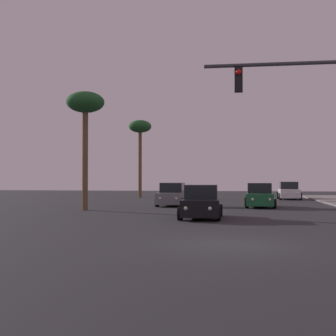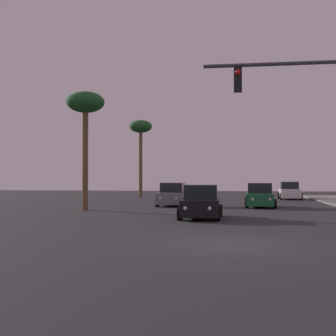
{
  "view_description": "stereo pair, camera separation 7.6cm",
  "coord_description": "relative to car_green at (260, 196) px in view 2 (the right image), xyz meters",
  "views": [
    {
      "loc": [
        0.14,
        -14.29,
        2.0
      ],
      "look_at": [
        -3.9,
        12.84,
        2.61
      ],
      "focal_mm": 50.0,
      "sensor_mm": 36.0,
      "label": 1
    },
    {
      "loc": [
        0.21,
        -14.28,
        2.0
      ],
      "look_at": [
        -3.9,
        12.84,
        2.61
      ],
      "focal_mm": 50.0,
      "sensor_mm": 36.0,
      "label": 2
    }
  ],
  "objects": [
    {
      "name": "palm_tree_near",
      "position": [
        -11.01,
        -4.74,
        5.7
      ],
      "size": [
        2.4,
        2.4,
        7.48
      ],
      "color": "brown",
      "rests_on": "ground"
    },
    {
      "name": "car_white",
      "position": [
        3.35,
        12.95,
        0.0
      ],
      "size": [
        2.04,
        4.33,
        1.68
      ],
      "rotation": [
        0.0,
        0.0,
        3.12
      ],
      "color": "silver",
      "rests_on": "ground"
    },
    {
      "name": "ground_plane",
      "position": [
        -1.66,
        -18.74,
        -0.76
      ],
      "size": [
        120.0,
        120.0,
        0.0
      ],
      "primitive_type": "plane",
      "color": "#28282B"
    },
    {
      "name": "car_grey",
      "position": [
        -6.22,
        0.78,
        0.0
      ],
      "size": [
        2.04,
        4.32,
        1.68
      ],
      "rotation": [
        0.0,
        0.0,
        3.13
      ],
      "color": "slate",
      "rests_on": "ground"
    },
    {
      "name": "car_green",
      "position": [
        0.0,
        0.0,
        0.0
      ],
      "size": [
        2.04,
        4.34,
        1.68
      ],
      "rotation": [
        0.0,
        0.0,
        3.11
      ],
      "color": "#195933",
      "rests_on": "ground"
    },
    {
      "name": "car_black",
      "position": [
        -3.33,
        -9.51,
        0.0
      ],
      "size": [
        2.04,
        4.34,
        1.68
      ],
      "rotation": [
        0.0,
        0.0,
        3.17
      ],
      "color": "black",
      "rests_on": "ground"
    },
    {
      "name": "palm_tree_far",
      "position": [
        -11.69,
        15.26,
        6.31
      ],
      "size": [
        2.4,
        2.4,
        8.16
      ],
      "color": "brown",
      "rests_on": "ground"
    }
  ]
}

